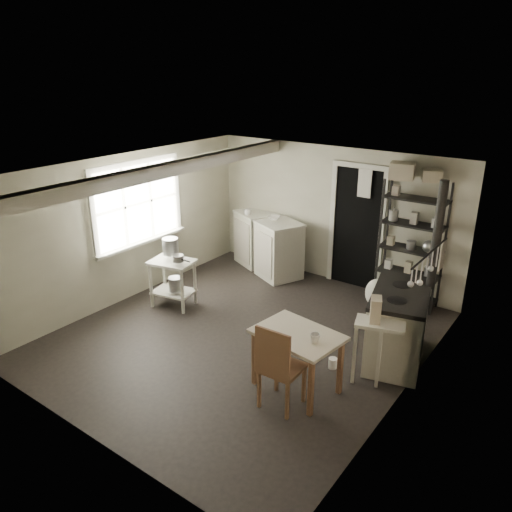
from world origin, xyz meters
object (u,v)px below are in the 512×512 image
Objects in this scene: stockpot at (170,246)px; base_cabinets at (268,246)px; chair at (282,367)px; prep_table at (173,282)px; flour_sack at (377,293)px; work_table at (297,360)px; stove at (397,328)px; shelf_rack at (411,247)px.

stockpot is 2.09m from base_cabinets.
base_cabinets is 3.90m from chair.
flour_sack is at bearing 35.09° from prep_table.
stove is at bearing 61.87° from work_table.
chair is (2.35, -3.10, 0.02)m from base_cabinets.
stove is (3.44, 0.51, -0.50)m from stockpot.
chair is (2.77, -1.12, -0.45)m from stockpot.
stockpot is at bearing -78.31° from base_cabinets.
shelf_rack is at bearing 35.44° from stockpot.
stove is at bearing 66.16° from chair.
stove is at bearing -57.67° from flour_sack.
stockpot reaches higher than flour_sack.
shelf_rack is 1.93× the size of chair.
work_table is at bearing -132.29° from stove.
base_cabinets is at bearing 139.77° from stove.
shelf_rack is 2.05× the size of work_table.
prep_table is at bearing 157.07° from chair.
base_cabinets is at bearing 125.46° from chair.
stove is 1.46m from work_table.
chair is 2.87m from flour_sack.
prep_table is 3.66m from shelf_rack.
prep_table is at bearing -144.68° from shelf_rack.
chair reaches higher than stove.
prep_table is at bearing -144.91° from flour_sack.
prep_table is 2.89m from chair.
stockpot is at bearing 138.27° from prep_table.
shelf_rack is 2.95m from work_table.
stove is 1.76m from chair.
prep_table is at bearing -75.79° from base_cabinets.
chair is at bearing -21.19° from prep_table.
stockpot reaches higher than work_table.
stove is (3.02, -1.48, -0.02)m from base_cabinets.
prep_table is at bearing 165.31° from work_table.
shelf_rack is at bearing 92.13° from stove.
stockpot reaches higher than base_cabinets.
flour_sack is at bearing 17.36° from base_cabinets.
base_cabinets reaches higher than stove.
work_table is 2.52m from flour_sack.
flour_sack is at bearing -131.65° from shelf_rack.
prep_table is 2.09m from base_cabinets.
stove is 1.24× the size of work_table.
base_cabinets is (0.42, 1.99, -0.48)m from stockpot.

